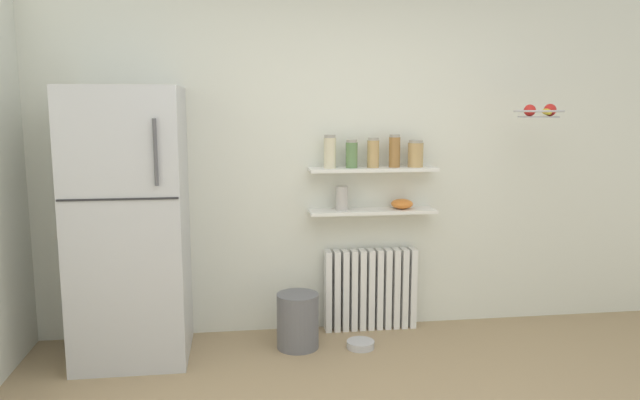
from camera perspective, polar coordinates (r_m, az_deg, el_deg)
The scene contains 15 objects.
back_wall at distance 4.51m, azimuth 1.74°, elevation 4.06°, with size 7.04×0.10×2.60m, color silver.
refrigerator at distance 4.17m, azimuth -17.56°, elevation -2.27°, with size 0.72×0.72×1.80m.
radiator at distance 4.62m, azimuth 4.80°, elevation -8.43°, with size 0.70×0.12×0.61m.
wall_shelf_lower at distance 4.45m, azimuth 4.98°, elevation -1.05°, with size 0.94×0.22×0.03m, color white.
wall_shelf_upper at distance 4.40m, azimuth 5.03°, elevation 2.92°, with size 0.94×0.22×0.03m, color white.
storage_jar_0 at distance 4.33m, azimuth 0.94°, elevation 4.59°, with size 0.09×0.09×0.24m.
storage_jar_1 at distance 4.36m, azimuth 3.01°, elevation 4.37°, with size 0.09×0.09×0.20m.
storage_jar_2 at distance 4.39m, azimuth 5.06°, elevation 4.47°, with size 0.09×0.09×0.22m.
storage_jar_3 at distance 4.43m, azimuth 7.07°, elevation 4.62°, with size 0.08×0.08×0.24m.
storage_jar_4 at distance 4.48m, azimuth 9.04°, elevation 4.35°, with size 0.11×0.11×0.20m.
vase at distance 4.39m, azimuth 2.11°, elevation 0.17°, with size 0.09×0.09×0.18m, color #B2ADA8.
shelf_bowl at distance 4.49m, azimuth 7.77°, elevation -0.36°, with size 0.16×0.16×0.07m, color orange.
trash_bin at distance 4.29m, azimuth -2.12°, elevation -11.36°, with size 0.29×0.29×0.39m, color slate.
pet_food_bowl at distance 4.35m, azimuth 3.86°, elevation -13.49°, with size 0.19×0.19×0.05m, color #B7B7BC.
hanging_fruit_basket at distance 4.45m, azimuth 20.12°, elevation 7.83°, with size 0.34×0.34×0.09m.
Camera 1 is at (-0.75, -2.38, 1.67)m, focal length 33.79 mm.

